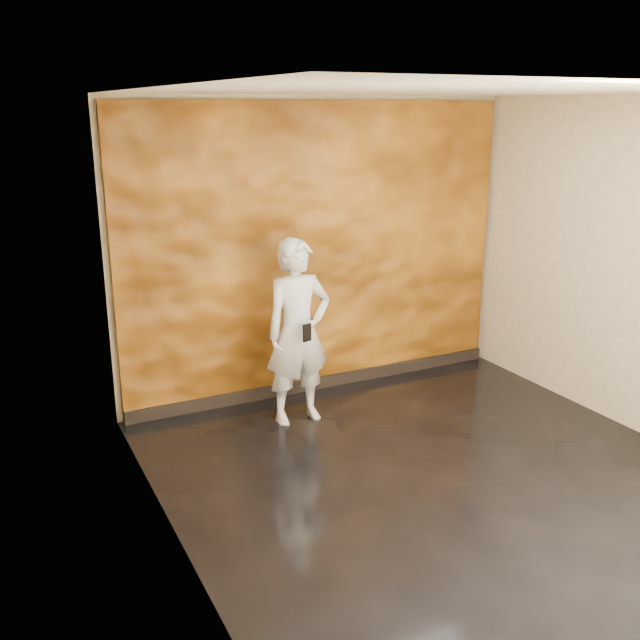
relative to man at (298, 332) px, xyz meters
The scene contains 5 objects.
room 1.56m from the man, 69.09° to the right, with size 4.02×4.02×2.81m.
feature_wall 0.97m from the man, 49.59° to the left, with size 3.90×0.06×2.75m, color #BF711E.
baseboard 1.08m from the man, 47.65° to the left, with size 3.90×0.04×0.12m, color black.
man is the anchor object (origin of this frame).
phone 0.25m from the man, 96.06° to the right, with size 0.08×0.02×0.15m, color black.
Camera 1 is at (-2.97, -4.00, 2.70)m, focal length 40.00 mm.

